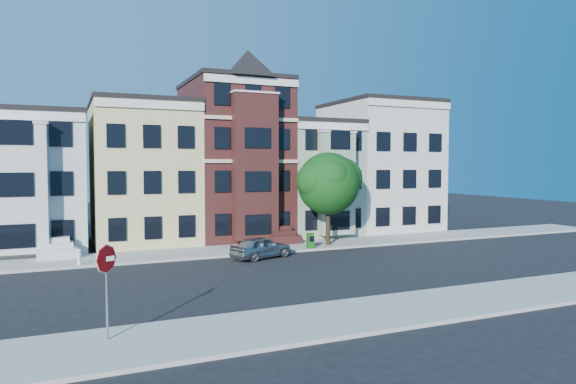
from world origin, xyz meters
name	(u,v)px	position (x,y,z in m)	size (l,w,h in m)	color
ground	(316,272)	(0.00, 0.00, 0.00)	(120.00, 120.00, 0.00)	black
far_sidewalk	(263,248)	(0.00, 8.00, 0.07)	(60.00, 4.00, 0.15)	#9E9B93
near_sidewalk	(407,309)	(0.00, -8.00, 0.07)	(60.00, 4.00, 0.15)	#9E9B93
house_white	(21,183)	(-15.00, 14.50, 4.50)	(8.00, 9.00, 9.00)	silver
house_yellow	(143,175)	(-7.00, 14.50, 5.00)	(7.00, 9.00, 10.00)	#D3C482
house_brown	(234,162)	(0.00, 14.50, 6.00)	(7.00, 9.00, 12.00)	#381815
house_green	(308,180)	(6.50, 14.50, 4.50)	(6.00, 9.00, 9.00)	#8F9F87
house_cream	(378,168)	(13.50, 14.50, 5.50)	(8.00, 9.00, 11.00)	beige
street_tree	(328,188)	(4.57, 7.23, 4.15)	(6.87, 6.87, 7.99)	#134F13
parked_car	(261,247)	(-1.28, 4.92, 0.69)	(1.63, 4.04, 1.38)	#92959A
newspaper_box	(310,241)	(2.75, 6.30, 0.66)	(0.46, 0.41, 1.02)	#165D15
fire_hydrant	(79,258)	(-11.61, 6.30, 0.51)	(0.25, 0.25, 0.72)	silver
stop_sign	(107,286)	(-11.09, -7.30, 1.88)	(0.95, 0.13, 3.47)	#AF0508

